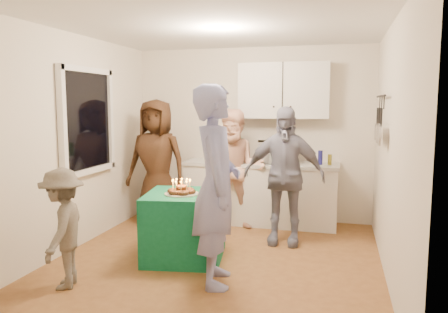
% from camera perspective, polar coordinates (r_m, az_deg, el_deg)
% --- Properties ---
extents(floor, '(4.00, 4.00, 0.00)m').
position_cam_1_polar(floor, '(5.06, -1.05, -13.53)').
color(floor, brown).
rests_on(floor, ground).
extents(ceiling, '(4.00, 4.00, 0.00)m').
position_cam_1_polar(ceiling, '(4.81, -1.12, 16.91)').
color(ceiling, white).
rests_on(ceiling, floor).
extents(back_wall, '(3.60, 3.60, 0.00)m').
position_cam_1_polar(back_wall, '(6.70, 3.63, 2.94)').
color(back_wall, silver).
rests_on(back_wall, floor).
extents(left_wall, '(4.00, 4.00, 0.00)m').
position_cam_1_polar(left_wall, '(5.53, -19.33, 1.70)').
color(left_wall, silver).
rests_on(left_wall, floor).
extents(right_wall, '(4.00, 4.00, 0.00)m').
position_cam_1_polar(right_wall, '(4.60, 21.00, 0.64)').
color(right_wall, silver).
rests_on(right_wall, floor).
extents(window_night, '(0.04, 1.00, 1.20)m').
position_cam_1_polar(window_night, '(5.75, -17.50, 4.46)').
color(window_night, black).
rests_on(window_night, left_wall).
extents(counter, '(2.20, 0.58, 0.86)m').
position_cam_1_polar(counter, '(6.49, 4.79, -4.96)').
color(counter, white).
rests_on(counter, floor).
extents(countertop, '(2.24, 0.62, 0.05)m').
position_cam_1_polar(countertop, '(6.41, 4.83, -0.98)').
color(countertop, beige).
rests_on(countertop, counter).
extents(upper_cabinet, '(1.30, 0.30, 0.80)m').
position_cam_1_polar(upper_cabinet, '(6.46, 7.82, 8.51)').
color(upper_cabinet, white).
rests_on(upper_cabinet, back_wall).
extents(pot_rack, '(0.12, 1.00, 0.60)m').
position_cam_1_polar(pot_rack, '(5.27, 19.48, 4.72)').
color(pot_rack, black).
rests_on(pot_rack, right_wall).
extents(microwave, '(0.62, 0.47, 0.31)m').
position_cam_1_polar(microwave, '(6.35, 6.96, 0.56)').
color(microwave, white).
rests_on(microwave, countertop).
extents(party_table, '(0.97, 0.97, 0.76)m').
position_cam_1_polar(party_table, '(5.06, -5.18, -9.00)').
color(party_table, '#0F653D').
rests_on(party_table, floor).
extents(donut_cake, '(0.38, 0.38, 0.18)m').
position_cam_1_polar(donut_cake, '(4.89, -5.58, -3.91)').
color(donut_cake, '#381C0C').
rests_on(donut_cake, party_table).
extents(punch_jar, '(0.22, 0.22, 0.34)m').
position_cam_1_polar(punch_jar, '(5.09, -1.08, -2.53)').
color(punch_jar, red).
rests_on(punch_jar, party_table).
extents(man_birthday, '(0.64, 0.81, 1.95)m').
position_cam_1_polar(man_birthday, '(4.24, -1.01, -3.84)').
color(man_birthday, '#8B91CA').
rests_on(man_birthday, floor).
extents(woman_back_left, '(0.91, 0.60, 1.83)m').
position_cam_1_polar(woman_back_left, '(6.42, -8.78, -0.77)').
color(woman_back_left, '#563118').
rests_on(woman_back_left, floor).
extents(woman_back_center, '(0.92, 0.77, 1.69)m').
position_cam_1_polar(woman_back_center, '(6.13, 1.55, -1.70)').
color(woman_back_center, '#FFA385').
rests_on(woman_back_center, floor).
extents(woman_back_right, '(1.02, 0.43, 1.73)m').
position_cam_1_polar(woman_back_right, '(5.52, 7.79, -2.51)').
color(woman_back_right, black).
rests_on(woman_back_right, floor).
extents(child_near_left, '(0.64, 0.85, 1.16)m').
position_cam_1_polar(child_near_left, '(4.51, -20.33, -8.79)').
color(child_near_left, '#514A41').
rests_on(child_near_left, floor).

